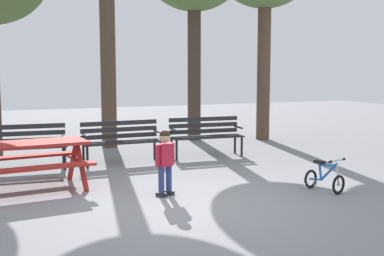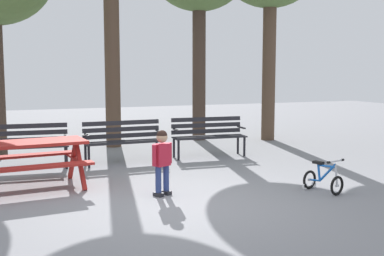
% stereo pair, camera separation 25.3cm
% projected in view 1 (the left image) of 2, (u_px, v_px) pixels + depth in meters
% --- Properties ---
extents(ground, '(36.00, 36.00, 0.00)m').
position_uv_depth(ground, '(183.00, 203.00, 7.03)').
color(ground, gray).
extents(picnic_table, '(1.92, 1.51, 0.79)m').
position_uv_depth(picnic_table, '(27.00, 153.00, 7.71)').
color(picnic_table, maroon).
rests_on(picnic_table, ground).
extents(park_bench_far_left, '(1.63, 0.58, 0.85)m').
position_uv_depth(park_bench_far_left, '(23.00, 143.00, 9.34)').
color(park_bench_far_left, '#232328').
rests_on(park_bench_far_left, ground).
extents(park_bench_left, '(1.61, 0.48, 0.85)m').
position_uv_depth(park_bench_left, '(121.00, 138.00, 9.99)').
color(park_bench_left, '#232328').
rests_on(park_bench_left, ground).
extents(park_bench_right, '(1.63, 0.57, 0.85)m').
position_uv_depth(park_bench_right, '(206.00, 133.00, 10.78)').
color(park_bench_right, '#232328').
rests_on(park_bench_right, ground).
extents(child_standing, '(0.35, 0.25, 1.00)m').
position_uv_depth(child_standing, '(165.00, 158.00, 7.38)').
color(child_standing, navy).
rests_on(child_standing, ground).
extents(kids_bicycle, '(0.49, 0.62, 0.54)m').
position_uv_depth(kids_bicycle, '(324.00, 179.00, 7.70)').
color(kids_bicycle, black).
rests_on(kids_bicycle, ground).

